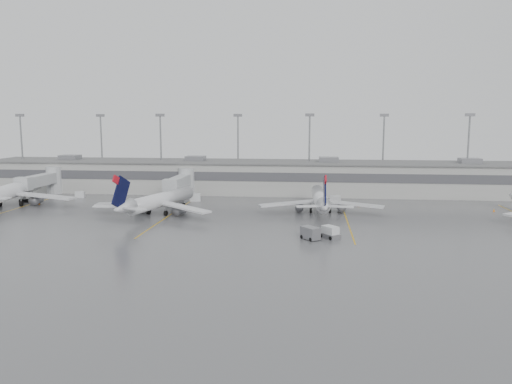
# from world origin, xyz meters

# --- Properties ---
(ground) EXTENTS (260.00, 260.00, 0.00)m
(ground) POSITION_xyz_m (0.00, 0.00, 0.00)
(ground) COLOR #545456
(ground) RESTS_ON ground
(terminal) EXTENTS (152.00, 17.00, 9.45)m
(terminal) POSITION_xyz_m (-0.01, 57.98, 4.17)
(terminal) COLOR #9E9E99
(terminal) RESTS_ON ground
(light_masts) EXTENTS (142.40, 8.00, 20.60)m
(light_masts) POSITION_xyz_m (0.00, 63.75, 12.03)
(light_masts) COLOR gray
(light_masts) RESTS_ON ground
(jet_bridge_left) EXTENTS (4.00, 17.20, 7.00)m
(jet_bridge_left) POSITION_xyz_m (-55.50, 45.72, 3.87)
(jet_bridge_left) COLOR #ACAFB2
(jet_bridge_left) RESTS_ON ground
(jet_bridge_right) EXTENTS (4.00, 17.20, 7.00)m
(jet_bridge_right) POSITION_xyz_m (-20.50, 45.72, 3.87)
(jet_bridge_right) COLOR #ACAFB2
(jet_bridge_right) RESTS_ON ground
(stand_markings) EXTENTS (105.25, 40.00, 0.01)m
(stand_markings) POSITION_xyz_m (-0.00, 24.00, 0.01)
(stand_markings) COLOR #D2990C
(stand_markings) RESTS_ON ground
(jet_far_left) EXTENTS (29.68, 33.50, 10.88)m
(jet_far_left) POSITION_xyz_m (-55.39, 30.84, 3.38)
(jet_far_left) COLOR silver
(jet_far_left) RESTS_ON ground
(jet_mid_left) EXTENTS (25.18, 28.61, 9.47)m
(jet_mid_left) POSITION_xyz_m (-19.88, 24.43, 2.94)
(jet_mid_left) COLOR silver
(jet_mid_left) RESTS_ON ground
(jet_mid_right) EXTENTS (25.43, 28.54, 9.23)m
(jet_mid_right) POSITION_xyz_m (12.57, 30.45, 2.87)
(jet_mid_right) COLOR silver
(jet_mid_right) RESTS_ON ground
(baggage_tug) EXTENTS (3.41, 3.57, 1.98)m
(baggage_tug) POSITION_xyz_m (13.80, 7.89, 0.77)
(baggage_tug) COLOR silver
(baggage_tug) RESTS_ON ground
(baggage_cart) EXTENTS (3.38, 3.55, 2.01)m
(baggage_cart) POSITION_xyz_m (10.60, 6.69, 1.05)
(baggage_cart) COLOR slate
(baggage_cart) RESTS_ON ground
(gse_uld_a) EXTENTS (2.40, 1.84, 1.53)m
(gse_uld_a) POSITION_xyz_m (-45.91, 44.14, 0.76)
(gse_uld_a) COLOR silver
(gse_uld_a) RESTS_ON ground
(gse_uld_b) EXTENTS (2.81, 2.20, 1.77)m
(gse_uld_b) POSITION_xyz_m (-16.50, 41.92, 0.88)
(gse_uld_b) COLOR silver
(gse_uld_b) RESTS_ON ground
(gse_uld_c) EXTENTS (2.61, 1.97, 1.68)m
(gse_uld_c) POSITION_xyz_m (16.22, 42.75, 0.84)
(gse_uld_c) COLOR silver
(gse_uld_c) RESTS_ON ground
(gse_loader) EXTENTS (2.87, 3.47, 1.86)m
(gse_loader) POSITION_xyz_m (-22.59, 48.47, 0.93)
(gse_loader) COLOR slate
(gse_loader) RESTS_ON ground
(cone_a) EXTENTS (0.39, 0.39, 0.62)m
(cone_a) POSITION_xyz_m (-50.47, 33.44, 0.31)
(cone_a) COLOR orange
(cone_a) RESTS_ON ground
(cone_b) EXTENTS (0.40, 0.40, 0.64)m
(cone_b) POSITION_xyz_m (-28.10, 36.68, 0.32)
(cone_b) COLOR orange
(cone_b) RESTS_ON ground
(cone_c) EXTENTS (0.43, 0.43, 0.69)m
(cone_c) POSITION_xyz_m (21.20, 39.86, 0.34)
(cone_c) COLOR orange
(cone_c) RESTS_ON ground
(cone_d) EXTENTS (0.39, 0.39, 0.62)m
(cone_d) POSITION_xyz_m (48.57, 35.42, 0.31)
(cone_d) COLOR orange
(cone_d) RESTS_ON ground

